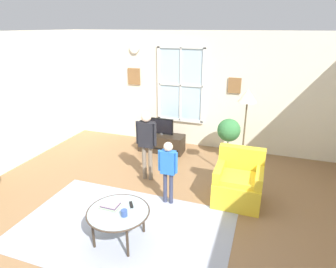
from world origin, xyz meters
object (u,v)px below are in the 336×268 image
Objects in this scene: coffee_table at (118,213)px; book_stack at (110,205)px; television at (161,126)px; floor_lamp at (247,106)px; remote_near_books at (131,205)px; potted_plant_by_window at (229,132)px; tv_stand at (162,143)px; person_blue_shirt at (168,166)px; armchair at (238,183)px; person_black_shirt at (147,138)px; cup at (124,213)px.

book_stack reaches higher than coffee_table.
television is 0.65× the size of coffee_table.
floor_lamp is at bearing 53.63° from book_stack.
remote_near_books is 3.15m from potted_plant_by_window.
potted_plant_by_window reaches higher than remote_near_books.
potted_plant_by_window is (1.50, 0.18, 0.39)m from tv_stand.
person_blue_shirt reaches higher than coffee_table.
remote_near_books is (0.62, -2.85, -0.15)m from television.
armchair is 0.98× the size of potted_plant_by_window.
potted_plant_by_window reaches higher than tv_stand.
television is at bearing 102.30° from remote_near_books.
floor_lamp is at bearing -25.39° from tv_stand.
television is 1.51m from potted_plant_by_window.
coffee_table is (0.51, -3.03, 0.23)m from tv_stand.
television is 1.37m from person_black_shirt.
armchair reaches higher than remote_near_books.
coffee_table is 0.16m from book_stack.
cup is 0.08× the size of person_blue_shirt.
coffee_table is 0.78× the size of person_blue_shirt.
person_blue_shirt reaches higher than television.
coffee_table is at bearing -107.32° from person_blue_shirt.
person_blue_shirt reaches higher than cup.
coffee_table is 9.79× the size of cup.
book_stack is at bearing -126.37° from floor_lamp.
person_black_shirt is 1.23× the size of person_blue_shirt.
person_black_shirt reaches higher than tv_stand.
coffee_table is 1.77m from person_black_shirt.
book_stack is at bearing 160.90° from coffee_table.
remote_near_books is at bearing -77.70° from television.
coffee_table is 1.14m from person_blue_shirt.
armchair is 6.21× the size of remote_near_books.
book_stack is at bearing -136.57° from armchair.
television is at bearing 97.09° from book_stack.
cup reaches higher than tv_stand.
cup is at bearing -76.31° from person_black_shirt.
remote_near_books is (-0.02, 0.24, -0.03)m from cup.
coffee_table is 0.15m from cup.
potted_plant_by_window is at bearing 110.22° from floor_lamp.
remote_near_books is 0.94m from person_blue_shirt.
television reaches higher than tv_stand.
armchair is at bearing -38.05° from television.
floor_lamp is at bearing 14.34° from person_black_shirt.
cup is 0.05× the size of floor_lamp.
tv_stand is at bearing 90.00° from television.
cup reaches higher than book_stack.
remote_near_books is at bearing -106.24° from potted_plant_by_window.
floor_lamp reaches higher than potted_plant_by_window.
cup is at bearing -26.57° from coffee_table.
remote_near_books is (0.25, 0.13, -0.02)m from book_stack.
armchair is at bearing -5.82° from person_black_shirt.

